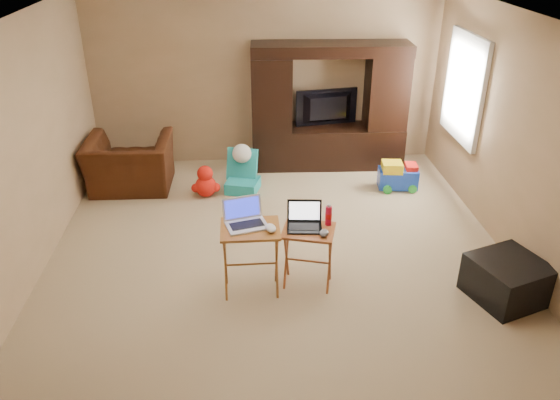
{
  "coord_description": "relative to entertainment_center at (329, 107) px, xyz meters",
  "views": [
    {
      "loc": [
        -0.35,
        -5.02,
        3.31
      ],
      "look_at": [
        0.0,
        -0.2,
        0.8
      ],
      "focal_mm": 35.0,
      "sensor_mm": 36.0,
      "label": 1
    }
  ],
  "objects": [
    {
      "name": "ceiling",
      "position": [
        -0.89,
        -2.45,
        1.6
      ],
      "size": [
        5.5,
        5.5,
        0.0
      ],
      "primitive_type": "plane",
      "rotation": [
        3.14,
        0.0,
        0.0
      ],
      "color": "silver",
      "rests_on": "ground"
    },
    {
      "name": "wall_front",
      "position": [
        -0.89,
        -5.2,
        0.35
      ],
      "size": [
        5.0,
        0.0,
        5.0
      ],
      "primitive_type": "plane",
      "rotation": [
        -1.57,
        0.0,
        0.0
      ],
      "color": "tan",
      "rests_on": "ground"
    },
    {
      "name": "entertainment_center",
      "position": [
        0.0,
        0.0,
        0.0
      ],
      "size": [
        2.22,
        0.64,
        1.8
      ],
      "primitive_type": "cube",
      "rotation": [
        0.0,
        0.0,
        -0.04
      ],
      "color": "black",
      "rests_on": "floor"
    },
    {
      "name": "window_pane",
      "position": [
        1.59,
        -0.9,
        0.5
      ],
      "size": [
        0.0,
        1.2,
        1.2
      ],
      "primitive_type": "plane",
      "rotation": [
        1.57,
        0.0,
        -1.57
      ],
      "color": "white",
      "rests_on": "ground"
    },
    {
      "name": "plush_toy",
      "position": [
        -1.76,
        -0.91,
        -0.68
      ],
      "size": [
        0.39,
        0.33,
        0.44
      ],
      "primitive_type": null,
      "color": "red",
      "rests_on": "floor"
    },
    {
      "name": "mouse_left",
      "position": [
        -1.01,
        -3.11,
        -0.15
      ],
      "size": [
        0.12,
        0.16,
        0.06
      ],
      "primitive_type": "ellipsoid",
      "rotation": [
        0.0,
        0.0,
        0.21
      ],
      "color": "white",
      "rests_on": "tray_table_left"
    },
    {
      "name": "television",
      "position": [
        -0.0,
        0.04,
        -0.04
      ],
      "size": [
        0.92,
        0.27,
        0.53
      ],
      "primitive_type": "imported",
      "rotation": [
        0.0,
        0.0,
        3.31
      ],
      "color": "black",
      "rests_on": "entertainment_center"
    },
    {
      "name": "ottoman",
      "position": [
        1.26,
        -3.32,
        -0.7
      ],
      "size": [
        0.81,
        0.81,
        0.41
      ],
      "primitive_type": "cube",
      "rotation": [
        0.0,
        0.0,
        0.35
      ],
      "color": "black",
      "rests_on": "floor"
    },
    {
      "name": "laptop_right",
      "position": [
        -0.68,
        -2.95,
        -0.14
      ],
      "size": [
        0.36,
        0.31,
        0.24
      ],
      "primitive_type": "cube",
      "rotation": [
        0.0,
        0.0,
        -0.09
      ],
      "color": "black",
      "rests_on": "tray_table_right"
    },
    {
      "name": "push_toy",
      "position": [
        0.85,
        -0.87,
        -0.7
      ],
      "size": [
        0.57,
        0.43,
        0.4
      ],
      "primitive_type": null,
      "rotation": [
        0.0,
        0.0,
        -0.1
      ],
      "color": "#173CBB",
      "rests_on": "floor"
    },
    {
      "name": "wall_left",
      "position": [
        -3.39,
        -2.45,
        0.35
      ],
      "size": [
        0.0,
        5.5,
        5.5
      ],
      "primitive_type": "plane",
      "rotation": [
        1.57,
        0.0,
        1.57
      ],
      "color": "tan",
      "rests_on": "ground"
    },
    {
      "name": "water_bottle",
      "position": [
        -0.44,
        -2.89,
        -0.16
      ],
      "size": [
        0.06,
        0.06,
        0.2
      ],
      "primitive_type": "cylinder",
      "color": "red",
      "rests_on": "tray_table_right"
    },
    {
      "name": "mouse_right",
      "position": [
        -0.51,
        -3.09,
        -0.23
      ],
      "size": [
        0.12,
        0.15,
        0.05
      ],
      "primitive_type": "ellipsoid",
      "rotation": [
        0.0,
        0.0,
        -0.34
      ],
      "color": "#47474C",
      "rests_on": "tray_table_right"
    },
    {
      "name": "tray_table_right",
      "position": [
        -0.64,
        -2.97,
        -0.58
      ],
      "size": [
        0.58,
        0.51,
        0.64
      ],
      "primitive_type": "cube",
      "rotation": [
        0.0,
        0.0,
        -0.27
      ],
      "color": "#A35727",
      "rests_on": "floor"
    },
    {
      "name": "window_frame",
      "position": [
        1.57,
        -0.9,
        0.5
      ],
      "size": [
        0.06,
        1.14,
        1.34
      ],
      "primitive_type": "cube",
      "color": "white",
      "rests_on": "ground"
    },
    {
      "name": "recliner",
      "position": [
        -2.78,
        -0.6,
        -0.54
      ],
      "size": [
        1.12,
        0.98,
        0.72
      ],
      "primitive_type": "imported",
      "rotation": [
        0.0,
        0.0,
        3.12
      ],
      "color": "#41200E",
      "rests_on": "floor"
    },
    {
      "name": "floor",
      "position": [
        -0.89,
        -2.45,
        -0.9
      ],
      "size": [
        5.5,
        5.5,
        0.0
      ],
      "primitive_type": "plane",
      "color": "tan",
      "rests_on": "ground"
    },
    {
      "name": "tray_table_left",
      "position": [
        -1.2,
        -3.04,
        -0.54
      ],
      "size": [
        0.56,
        0.45,
        0.72
      ],
      "primitive_type": "cube",
      "rotation": [
        0.0,
        0.0,
        0.0
      ],
      "color": "#A96129",
      "rests_on": "floor"
    },
    {
      "name": "wall_right",
      "position": [
        1.61,
        -2.45,
        0.35
      ],
      "size": [
        0.0,
        5.5,
        5.5
      ],
      "primitive_type": "plane",
      "rotation": [
        1.57,
        0.0,
        -1.57
      ],
      "color": "tan",
      "rests_on": "ground"
    },
    {
      "name": "wall_back",
      "position": [
        -0.89,
        0.3,
        0.35
      ],
      "size": [
        5.0,
        0.0,
        5.0
      ],
      "primitive_type": "plane",
      "rotation": [
        1.57,
        0.0,
        0.0
      ],
      "color": "tan",
      "rests_on": "ground"
    },
    {
      "name": "child_rocker",
      "position": [
        -1.26,
        -0.79,
        -0.62
      ],
      "size": [
        0.53,
        0.57,
        0.55
      ],
      "primitive_type": null,
      "rotation": [
        0.0,
        0.0,
        -0.28
      ],
      "color": "teal",
      "rests_on": "floor"
    },
    {
      "name": "laptop_left",
      "position": [
        -1.23,
        -3.01,
        -0.06
      ],
      "size": [
        0.45,
        0.4,
        0.24
      ],
      "primitive_type": "cube",
      "rotation": [
        0.0,
        0.0,
        0.27
      ],
      "color": "silver",
      "rests_on": "tray_table_left"
    }
  ]
}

